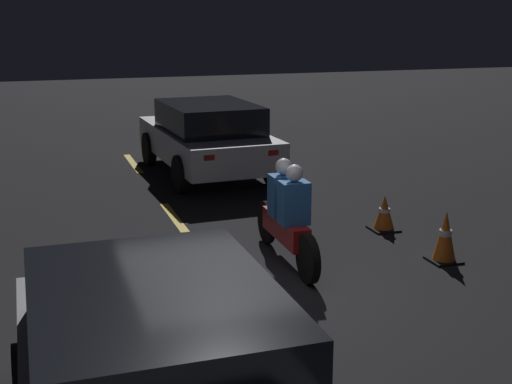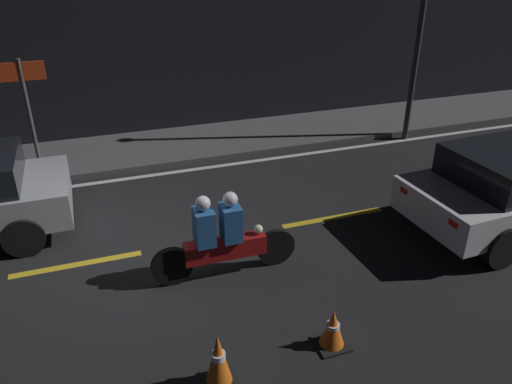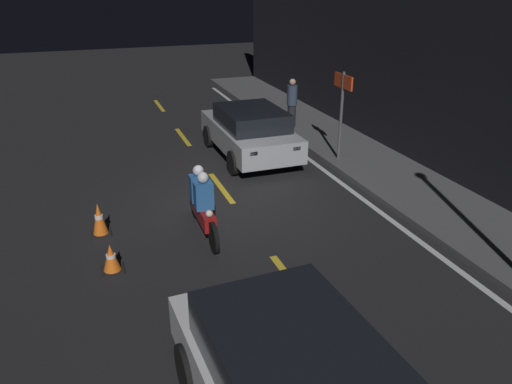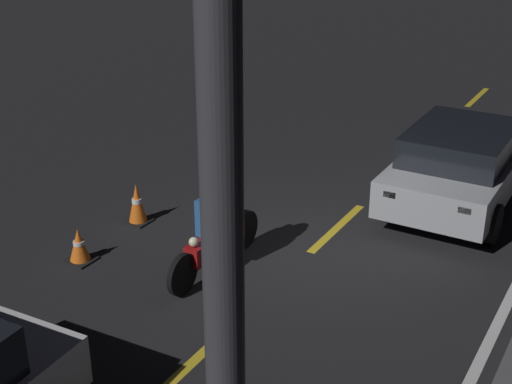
{
  "view_description": "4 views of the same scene",
  "coord_description": "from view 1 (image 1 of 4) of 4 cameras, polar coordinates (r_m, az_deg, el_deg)",
  "views": [
    {
      "loc": [
        -7.23,
        2.16,
        3.24
      ],
      "look_at": [
        0.97,
        -0.52,
        1.03
      ],
      "focal_mm": 50.0,
      "sensor_mm": 36.0,
      "label": 1
    },
    {
      "loc": [
        -0.48,
        -7.06,
        4.58
      ],
      "look_at": [
        2.04,
        0.14,
        0.71
      ],
      "focal_mm": 35.0,
      "sensor_mm": 36.0,
      "label": 2
    },
    {
      "loc": [
        10.04,
        -3.06,
        4.88
      ],
      "look_at": [
        1.08,
        0.17,
        0.71
      ],
      "focal_mm": 35.0,
      "sensor_mm": 36.0,
      "label": 3
    },
    {
      "loc": [
        8.82,
        4.18,
        5.29
      ],
      "look_at": [
        0.96,
        -0.42,
        1.3
      ],
      "focal_mm": 50.0,
      "sensor_mm": 36.0,
      "label": 4
    }
  ],
  "objects": [
    {
      "name": "traffic_cone_mid",
      "position": [
        10.93,
        10.23,
        -1.69
      ],
      "size": [
        0.4,
        0.4,
        0.54
      ],
      "color": "black",
      "rests_on": "ground"
    },
    {
      "name": "traffic_cone_near",
      "position": [
        9.73,
        14.9,
        -3.48
      ],
      "size": [
        0.39,
        0.39,
        0.7
      ],
      "color": "black",
      "rests_on": "ground"
    },
    {
      "name": "ground_plane",
      "position": [
        8.21,
        -1.34,
        -8.88
      ],
      "size": [
        56.0,
        56.0,
        0.0
      ],
      "primitive_type": "plane",
      "color": "black"
    },
    {
      "name": "lane_dash_d",
      "position": [
        11.42,
        -6.43,
        -2.2
      ],
      "size": [
        2.0,
        0.14,
        0.01
      ],
      "color": "gold",
      "rests_on": "ground"
    },
    {
      "name": "lane_dash_c",
      "position": [
        7.35,
        0.97,
        -11.79
      ],
      "size": [
        2.0,
        0.14,
        0.01
      ],
      "color": "gold",
      "rests_on": "ground"
    },
    {
      "name": "lane_dash_e",
      "position": [
        15.72,
        -9.81,
        2.28
      ],
      "size": [
        2.0,
        0.14,
        0.01
      ],
      "color": "gold",
      "rests_on": "ground"
    },
    {
      "name": "sedan_white",
      "position": [
        14.31,
        -3.92,
        4.48
      ],
      "size": [
        4.29,
        2.13,
        1.47
      ],
      "rotation": [
        0.0,
        0.0,
        0.05
      ],
      "color": "silver",
      "rests_on": "ground"
    },
    {
      "name": "motorcycle",
      "position": [
        9.27,
        2.53,
        -1.91
      ],
      "size": [
        2.24,
        0.37,
        1.38
      ],
      "rotation": [
        0.0,
        0.0,
        -0.02
      ],
      "color": "black",
      "rests_on": "ground"
    }
  ]
}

